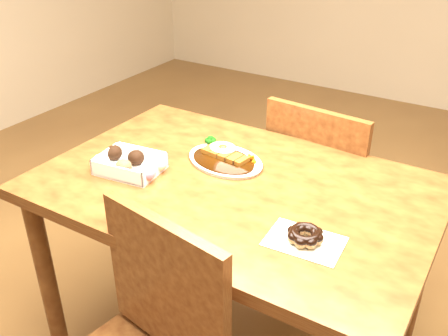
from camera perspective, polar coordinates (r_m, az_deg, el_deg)
The scene contains 5 objects.
table at distance 1.59m, azimuth 1.09°, elevation -4.79°, with size 1.20×0.80×0.75m.
chair_far at distance 2.05m, azimuth 11.33°, elevation -2.57°, with size 0.46×0.46×0.87m.
katsu_curry_plate at distance 1.65m, azimuth 0.09°, elevation 1.17°, with size 0.30×0.24×0.05m.
donut_box at distance 1.62m, azimuth -10.70°, elevation 0.56°, with size 0.23×0.17×0.06m.
pon_de_ring at distance 1.29m, azimuth 9.25°, elevation -7.64°, with size 0.20×0.15×0.04m.
Camera 1 is at (0.67, -1.14, 1.53)m, focal length 40.00 mm.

